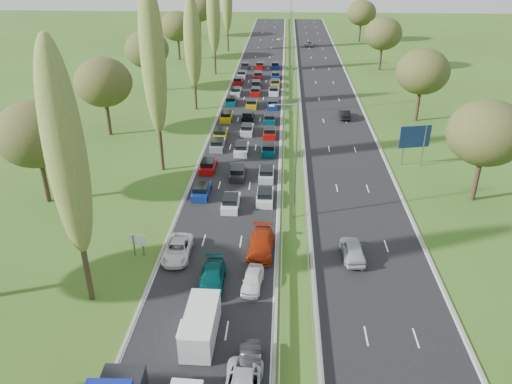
# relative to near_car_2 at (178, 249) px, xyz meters

# --- Properties ---
(ground) EXTENTS (260.00, 260.00, 0.00)m
(ground) POSITION_rel_near_car_2_xyz_m (10.40, 44.71, -0.72)
(ground) COLOR #3A561B
(ground) RESTS_ON ground
(near_carriageway) EXTENTS (10.50, 215.00, 0.04)m
(near_carriageway) POSITION_rel_near_car_2_xyz_m (3.65, 47.21, -0.72)
(near_carriageway) COLOR black
(near_carriageway) RESTS_ON ground
(far_carriageway) EXTENTS (10.50, 215.00, 0.04)m
(far_carriageway) POSITION_rel_near_car_2_xyz_m (17.15, 47.21, -0.72)
(far_carriageway) COLOR black
(far_carriageway) RESTS_ON ground
(central_reservation) EXTENTS (2.36, 215.00, 0.32)m
(central_reservation) POSITION_rel_near_car_2_xyz_m (10.40, 47.21, -0.17)
(central_reservation) COLOR gray
(central_reservation) RESTS_ON ground
(lamp_columns) EXTENTS (0.18, 140.18, 12.00)m
(lamp_columns) POSITION_rel_near_car_2_xyz_m (10.40, 42.71, 5.28)
(lamp_columns) COLOR gray
(lamp_columns) RESTS_ON ground
(poplar_row) EXTENTS (2.80, 127.80, 22.44)m
(poplar_row) POSITION_rel_near_car_2_xyz_m (-5.60, 32.88, 11.67)
(poplar_row) COLOR #2D2116
(poplar_row) RESTS_ON ground
(woodland_left) EXTENTS (8.00, 166.00, 11.10)m
(woodland_left) POSITION_rel_near_car_2_xyz_m (-16.10, 27.34, 6.96)
(woodland_left) COLOR #2D2116
(woodland_left) RESTS_ON ground
(woodland_right) EXTENTS (8.00, 153.00, 11.10)m
(woodland_right) POSITION_rel_near_car_2_xyz_m (29.90, 31.38, 6.96)
(woodland_right) COLOR #2D2116
(woodland_right) RESTS_ON ground
(traffic_queue_fill) EXTENTS (9.12, 69.59, 0.80)m
(traffic_queue_fill) POSITION_rel_near_car_2_xyz_m (3.68, 42.27, -0.28)
(traffic_queue_fill) COLOR navy
(traffic_queue_fill) RESTS_ON ground
(near_car_2) EXTENTS (2.42, 5.07, 1.40)m
(near_car_2) POSITION_rel_near_car_2_xyz_m (0.00, 0.00, 0.00)
(near_car_2) COLOR silver
(near_car_2) RESTS_ON near_carriageway
(near_car_7) EXTENTS (2.11, 5.00, 1.44)m
(near_car_7) POSITION_rel_near_car_2_xyz_m (3.66, -4.03, 0.02)
(near_car_7) COLOR #044244
(near_car_7) RESTS_ON near_carriageway
(near_car_9) EXTENTS (1.69, 4.12, 1.33)m
(near_car_9) POSITION_rel_near_car_2_xyz_m (7.38, -13.00, -0.03)
(near_car_9) COLOR black
(near_car_9) RESTS_ON near_carriageway
(near_car_11) EXTENTS (2.40, 5.51, 1.58)m
(near_car_11) POSITION_rel_near_car_2_xyz_m (7.38, 1.09, 0.09)
(near_car_11) COLOR #A22609
(near_car_11) RESTS_ON near_carriageway
(near_car_12) EXTENTS (1.89, 4.00, 1.32)m
(near_car_12) POSITION_rel_near_car_2_xyz_m (6.95, -4.01, -0.04)
(near_car_12) COLOR silver
(near_car_12) RESTS_ON near_carriageway
(far_car_0) EXTENTS (2.06, 4.69, 1.57)m
(far_car_0) POSITION_rel_near_car_2_xyz_m (15.53, 0.62, 0.09)
(far_car_0) COLOR #ACB2B6
(far_car_0) RESTS_ON far_carriageway
(far_car_1) EXTENTS (1.50, 4.28, 1.41)m
(far_car_1) POSITION_rel_near_car_2_xyz_m (18.81, 40.19, 0.01)
(far_car_1) COLOR black
(far_car_1) RESTS_ON far_carriageway
(far_car_2) EXTENTS (2.42, 4.95, 1.35)m
(far_car_2) POSITION_rel_near_car_2_xyz_m (15.59, 101.93, -0.02)
(far_car_2) COLOR slate
(far_car_2) RESTS_ON far_carriageway
(white_van_rear) EXTENTS (2.15, 5.47, 2.20)m
(white_van_rear) POSITION_rel_near_car_2_xyz_m (3.68, -9.82, 0.41)
(white_van_rear) COLOR silver
(white_van_rear) RESTS_ON near_carriageway
(info_sign) EXTENTS (1.49, 0.40, 2.10)m
(info_sign) POSITION_rel_near_car_2_xyz_m (-3.50, -0.03, 0.65)
(info_sign) COLOR gray
(info_sign) RESTS_ON ground
(direction_sign) EXTENTS (3.92, 0.99, 5.20)m
(direction_sign) POSITION_rel_near_car_2_xyz_m (25.30, 21.84, 2.85)
(direction_sign) COLOR gray
(direction_sign) RESTS_ON ground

